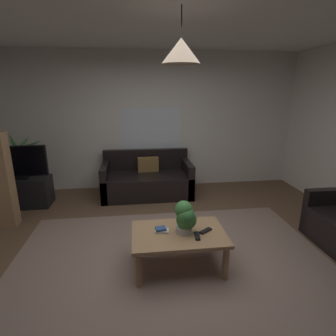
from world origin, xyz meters
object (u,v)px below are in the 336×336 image
object	(u,v)px
potted_plant_on_table	(185,217)
remote_on_table_1	(197,236)
coffee_table	(179,238)
pendant_lamp	(181,51)
remote_on_table_0	(206,231)
couch_under_window	(147,181)
book_on_table_0	(162,231)
tv_stand	(23,192)
tv	(18,162)
potted_palm_corner	(22,171)
book_on_table_1	(161,229)

from	to	relation	value
potted_plant_on_table	remote_on_table_1	bearing A→B (deg)	-43.33
coffee_table	pendant_lamp	xyz separation A→B (m)	(0.00, 0.00, 1.93)
remote_on_table_0	couch_under_window	bearing A→B (deg)	-20.96
book_on_table_0	tv_stand	xyz separation A→B (m)	(-2.21, 1.96, -0.19)
tv	potted_plant_on_table	bearing A→B (deg)	-38.97
couch_under_window	tv	distance (m)	2.23
potted_palm_corner	book_on_table_1	bearing A→B (deg)	-45.21
book_on_table_1	book_on_table_0	bearing A→B (deg)	-9.23
remote_on_table_1	tv	xyz separation A→B (m)	(-2.58, 2.10, 0.35)
coffee_table	pendant_lamp	world-z (taller)	pendant_lamp
remote_on_table_0	pendant_lamp	xyz separation A→B (m)	(-0.30, 0.02, 1.85)
book_on_table_0	potted_plant_on_table	xyz separation A→B (m)	(0.25, -0.05, 0.18)
couch_under_window	book_on_table_0	xyz separation A→B (m)	(0.05, -2.22, 0.17)
book_on_table_1	tv_stand	world-z (taller)	tv_stand
book_on_table_1	potted_plant_on_table	bearing A→B (deg)	-11.33
tv	pendant_lamp	distance (m)	3.45
couch_under_window	remote_on_table_0	world-z (taller)	couch_under_window
potted_plant_on_table	potted_palm_corner	bearing A→B (deg)	137.24
remote_on_table_0	coffee_table	bearing A→B (deg)	51.75
tv	potted_palm_corner	world-z (taller)	potted_palm_corner
remote_on_table_0	tv	distance (m)	3.38
couch_under_window	tv_stand	world-z (taller)	couch_under_window
book_on_table_0	remote_on_table_0	distance (m)	0.49
book_on_table_1	potted_palm_corner	xyz separation A→B (m)	(-2.33, 2.35, 0.06)
tv_stand	tv	world-z (taller)	tv
remote_on_table_0	potted_palm_corner	distance (m)	3.72
book_on_table_0	pendant_lamp	distance (m)	1.86
potted_plant_on_table	tv	xyz separation A→B (m)	(-2.46, 1.99, 0.17)
coffee_table	remote_on_table_0	bearing A→B (deg)	-4.04
book_on_table_0	coffee_table	bearing A→B (deg)	-13.43
potted_palm_corner	couch_under_window	bearing A→B (deg)	-3.20
remote_on_table_1	book_on_table_0	bearing A→B (deg)	163.51
coffee_table	pendant_lamp	distance (m)	1.93
tv	couch_under_window	bearing A→B (deg)	7.44
couch_under_window	pendant_lamp	bearing A→B (deg)	-83.97
book_on_table_0	potted_palm_corner	xyz separation A→B (m)	(-2.34, 2.35, 0.08)
coffee_table	potted_plant_on_table	distance (m)	0.27
book_on_table_1	potted_palm_corner	distance (m)	3.31
remote_on_table_0	potted_palm_corner	world-z (taller)	potted_palm_corner
tv_stand	potted_plant_on_table	bearing A→B (deg)	-39.27
book_on_table_1	couch_under_window	bearing A→B (deg)	91.06
couch_under_window	potted_palm_corner	size ratio (longest dim) A/B	1.35
potted_plant_on_table	pendant_lamp	bearing A→B (deg)	174.05
tv_stand	remote_on_table_0	bearing A→B (deg)	-36.97
book_on_table_1	potted_plant_on_table	world-z (taller)	potted_plant_on_table
remote_on_table_0	tv_stand	bearing A→B (deg)	18.82
coffee_table	remote_on_table_0	distance (m)	0.31
tv_stand	tv	xyz separation A→B (m)	(0.00, -0.02, 0.55)
couch_under_window	remote_on_table_0	size ratio (longest dim) A/B	10.41
potted_palm_corner	book_on_table_0	bearing A→B (deg)	-45.07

